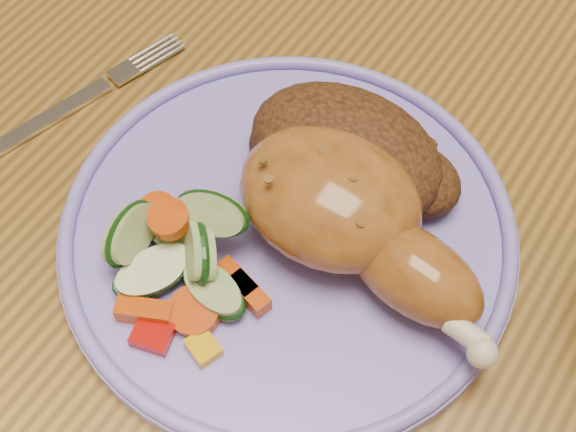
% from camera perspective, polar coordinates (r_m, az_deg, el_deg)
% --- Properties ---
extents(dining_table, '(0.90, 1.40, 0.75)m').
position_cam_1_polar(dining_table, '(0.61, 9.36, -5.48)').
color(dining_table, brown).
rests_on(dining_table, ground).
extents(plate, '(0.30, 0.30, 0.01)m').
position_cam_1_polar(plate, '(0.52, -0.00, -1.24)').
color(plate, '#8072D8').
rests_on(plate, dining_table).
extents(plate_rim, '(0.29, 0.29, 0.01)m').
position_cam_1_polar(plate_rim, '(0.51, -0.00, -0.60)').
color(plate_rim, '#8072D8').
rests_on(plate_rim, plate).
extents(chicken_leg, '(0.19, 0.10, 0.06)m').
position_cam_1_polar(chicken_leg, '(0.49, 4.44, 0.06)').
color(chicken_leg, '#9C5B20').
rests_on(chicken_leg, plate).
extents(rice_pilaf, '(0.14, 0.10, 0.06)m').
position_cam_1_polar(rice_pilaf, '(0.52, 4.42, 4.36)').
color(rice_pilaf, '#4B2912').
rests_on(rice_pilaf, plate).
extents(vegetable_pile, '(0.11, 0.11, 0.05)m').
position_cam_1_polar(vegetable_pile, '(0.49, -7.83, -2.90)').
color(vegetable_pile, '#A50A05').
rests_on(vegetable_pile, plate).
extents(fork, '(0.06, 0.15, 0.00)m').
position_cam_1_polar(fork, '(0.61, -15.02, 7.76)').
color(fork, silver).
rests_on(fork, dining_table).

